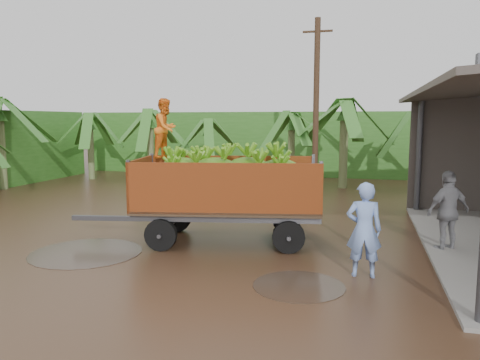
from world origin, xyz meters
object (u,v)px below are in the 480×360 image
Objects in this scene: banana_trailer at (227,188)px; utility_pole at (316,107)px; man_grey at (448,211)px; man_blue at (364,230)px.

utility_pole reaches higher than banana_trailer.
banana_trailer is 5.43m from man_grey.
man_blue is at bearing 18.93° from man_grey.
banana_trailer is at bearing -33.47° from man_blue.
utility_pole is (-2.01, 10.13, 2.71)m from man_blue.
man_grey reaches higher than man_blue.
man_grey is at bearing -62.97° from utility_pole.
man_blue is 0.27× the size of utility_pole.
utility_pole is (1.44, 8.19, 2.27)m from banana_trailer.
utility_pole reaches higher than man_blue.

